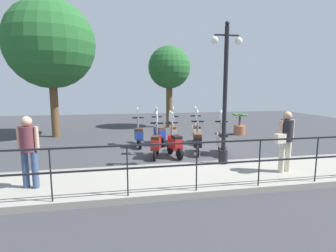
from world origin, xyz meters
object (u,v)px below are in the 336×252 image
at_px(pedestrian_distant, 28,147).
at_px(scooter_near_1, 198,141).
at_px(scooter_near_2, 175,143).
at_px(scooter_far_3, 139,135).
at_px(scooter_far_2, 159,133).
at_px(scooter_near_0, 222,141).
at_px(tree_large, 50,44).
at_px(pedestrian_with_bag, 286,137).
at_px(tree_distant, 169,68).
at_px(potted_palm, 239,126).
at_px(scooter_far_0, 196,132).
at_px(scooter_far_1, 173,133).
at_px(scooter_near_3, 156,143).
at_px(lamp_post_near, 225,103).

height_order(pedestrian_distant, scooter_near_1, pedestrian_distant).
bearing_deg(scooter_near_2, scooter_far_3, 20.94).
bearing_deg(scooter_far_2, scooter_near_0, -146.49).
bearing_deg(tree_large, scooter_far_2, -120.24).
distance_m(pedestrian_with_bag, tree_distant, 9.45).
distance_m(scooter_far_2, scooter_far_3, 0.88).
height_order(pedestrian_distant, scooter_far_3, pedestrian_distant).
relative_size(pedestrian_with_bag, potted_palm, 1.50).
distance_m(potted_palm, scooter_near_0, 4.21).
distance_m(pedestrian_with_bag, scooter_far_0, 4.64).
bearing_deg(scooter_far_0, scooter_far_1, 99.01).
xyz_separation_m(scooter_near_2, scooter_near_3, (0.05, 0.63, 0.00)).
height_order(lamp_post_near, scooter_far_0, lamp_post_near).
xyz_separation_m(pedestrian_with_bag, scooter_far_1, (4.49, 2.00, -0.60)).
bearing_deg(scooter_far_0, potted_palm, -51.42).
height_order(potted_palm, scooter_far_0, scooter_far_0).
xyz_separation_m(scooter_far_0, scooter_far_1, (-0.00, 0.99, 0.00)).
xyz_separation_m(scooter_far_1, scooter_far_3, (-0.21, 1.44, 0.00)).
distance_m(lamp_post_near, scooter_far_2, 3.96).
bearing_deg(lamp_post_near, potted_palm, -30.55).
height_order(tree_large, scooter_near_1, tree_large).
relative_size(lamp_post_near, scooter_far_3, 2.58).
xyz_separation_m(tree_large, scooter_near_2, (-4.61, -4.78, -3.78)).
bearing_deg(potted_palm, pedestrian_distant, 127.24).
bearing_deg(scooter_far_2, lamp_post_near, -170.40).
relative_size(potted_palm, scooter_far_0, 0.69).
xyz_separation_m(lamp_post_near, scooter_far_1, (3.46, 0.74, -1.41)).
bearing_deg(tree_large, scooter_far_1, -117.27).
distance_m(scooter_near_2, scooter_near_3, 0.63).
height_order(scooter_near_1, scooter_near_3, same).
relative_size(scooter_far_0, scooter_far_3, 1.00).
height_order(pedestrian_with_bag, scooter_far_1, pedestrian_with_bag).
distance_m(lamp_post_near, scooter_far_0, 3.75).
xyz_separation_m(scooter_near_2, scooter_far_2, (1.95, 0.22, 0.00)).
height_order(potted_palm, scooter_far_1, scooter_far_1).
relative_size(pedestrian_with_bag, scooter_far_1, 1.03).
height_order(pedestrian_distant, scooter_near_2, pedestrian_distant).
relative_size(scooter_near_0, scooter_far_1, 1.00).
distance_m(scooter_far_1, scooter_far_2, 0.59).
bearing_deg(scooter_far_2, scooter_far_1, -101.13).
bearing_deg(scooter_near_3, pedestrian_distant, 143.40).
height_order(pedestrian_with_bag, scooter_far_2, pedestrian_with_bag).
bearing_deg(scooter_far_3, tree_large, 51.41).
height_order(pedestrian_with_bag, scooter_near_2, pedestrian_with_bag).
height_order(scooter_near_2, scooter_far_2, same).
relative_size(scooter_near_2, scooter_far_1, 1.00).
height_order(scooter_near_0, scooter_far_0, same).
distance_m(tree_distant, potted_palm, 5.18).
bearing_deg(scooter_far_1, pedestrian_with_bag, -144.31).
relative_size(scooter_near_2, scooter_far_0, 1.00).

